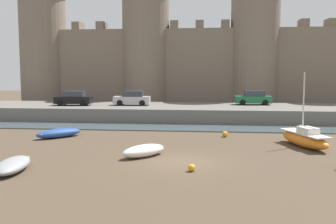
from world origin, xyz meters
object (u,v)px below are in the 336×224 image
object	(u,v)px
rowboat_foreground_centre	(59,133)
car_quay_centre_west	(132,98)
mooring_buoy_near_shore	(192,168)
rowboat_midflat_right	(144,150)
sailboat_near_channel_right	(305,139)
mooring_buoy_near_channel	(225,134)
rowboat_midflat_left	(13,165)
car_quay_west	(253,98)
car_quay_centre_east	(74,98)

from	to	relation	value
rowboat_foreground_centre	car_quay_centre_west	world-z (taller)	car_quay_centre_west
mooring_buoy_near_shore	rowboat_midflat_right	bearing A→B (deg)	133.51
sailboat_near_channel_right	mooring_buoy_near_channel	xyz separation A→B (m)	(-5.50, 3.68, -0.36)
mooring_buoy_near_shore	rowboat_midflat_left	bearing A→B (deg)	-173.90
rowboat_midflat_left	mooring_buoy_near_channel	bearing A→B (deg)	46.59
rowboat_foreground_centre	sailboat_near_channel_right	bearing A→B (deg)	-5.71
rowboat_midflat_left	car_quay_centre_west	bearing A→B (deg)	86.03
rowboat_midflat_right	mooring_buoy_near_channel	size ratio (longest dim) A/B	6.87
mooring_buoy_near_shore	car_quay_centre_west	size ratio (longest dim) A/B	0.10
sailboat_near_channel_right	rowboat_foreground_centre	size ratio (longest dim) A/B	1.52
rowboat_midflat_left	car_quay_centre_west	xyz separation A→B (m)	(1.69, 24.33, 1.93)
mooring_buoy_near_channel	mooring_buoy_near_shore	distance (m)	11.65
mooring_buoy_near_channel	car_quay_west	world-z (taller)	car_quay_west
rowboat_midflat_right	car_quay_centre_east	size ratio (longest dim) A/B	0.79
car_quay_centre_east	car_quay_west	distance (m)	20.65
rowboat_midflat_left	mooring_buoy_near_shore	size ratio (longest dim) A/B	9.77
rowboat_midflat_right	rowboat_foreground_centre	world-z (taller)	rowboat_midflat_right
rowboat_foreground_centre	car_quay_centre_west	xyz separation A→B (m)	(3.35, 13.64, 1.90)
rowboat_foreground_centre	mooring_buoy_near_shore	size ratio (longest dim) A/B	9.00
rowboat_midflat_right	car_quay_centre_west	bearing A→B (deg)	103.37
sailboat_near_channel_right	car_quay_west	xyz separation A→B (m)	(-1.77, 17.68, 1.68)
rowboat_midflat_right	mooring_buoy_near_shore	size ratio (longest dim) A/B	8.05
rowboat_midflat_right	car_quay_centre_west	size ratio (longest dim) A/B	0.79
sailboat_near_channel_right	mooring_buoy_near_shore	size ratio (longest dim) A/B	13.66
rowboat_midflat_right	mooring_buoy_near_channel	bearing A→B (deg)	56.45
rowboat_foreground_centre	car_quay_centre_east	distance (m)	13.26
mooring_buoy_near_channel	car_quay_west	distance (m)	14.63
rowboat_midflat_left	mooring_buoy_near_shore	bearing A→B (deg)	6.10
car_quay_centre_west	car_quay_centre_east	bearing A→B (deg)	-172.04
rowboat_foreground_centre	mooring_buoy_near_channel	world-z (taller)	rowboat_foreground_centre
car_quay_centre_west	car_quay_west	size ratio (longest dim) A/B	1.00
sailboat_near_channel_right	car_quay_centre_west	world-z (taller)	sailboat_near_channel_right
car_quay_centre_east	car_quay_west	size ratio (longest dim) A/B	1.00
rowboat_midflat_left	mooring_buoy_near_channel	distance (m)	17.17
rowboat_midflat_left	car_quay_centre_east	size ratio (longest dim) A/B	0.95
car_quay_west	mooring_buoy_near_shore	bearing A→B (deg)	-103.09
rowboat_midflat_right	mooring_buoy_near_channel	distance (m)	9.71
sailboat_near_channel_right	car_quay_centre_east	size ratio (longest dim) A/B	1.33
mooring_buoy_near_channel	car_quay_centre_west	distance (m)	15.72
car_quay_west	rowboat_midflat_right	bearing A→B (deg)	-112.38
mooring_buoy_near_shore	mooring_buoy_near_channel	bearing A→B (deg)	79.18
mooring_buoy_near_channel	car_quay_centre_west	bearing A→B (deg)	130.45
rowboat_midflat_left	car_quay_centre_east	xyz separation A→B (m)	(-4.90, 23.41, 1.93)
sailboat_near_channel_right	rowboat_foreground_centre	xyz separation A→B (m)	(-18.95, 1.90, -0.22)
rowboat_midflat_left	car_quay_centre_west	distance (m)	24.46
rowboat_midflat_right	car_quay_centre_east	bearing A→B (deg)	120.76
mooring_buoy_near_channel	car_quay_centre_east	size ratio (longest dim) A/B	0.11
car_quay_centre_west	car_quay_west	world-z (taller)	same
mooring_buoy_near_channel	car_quay_centre_east	world-z (taller)	car_quay_centre_east
car_quay_centre_west	car_quay_centre_east	world-z (taller)	same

